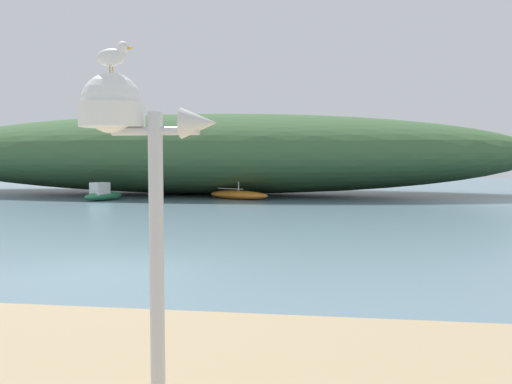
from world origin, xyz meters
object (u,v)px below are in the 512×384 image
(mast_structure, at_px, (127,137))
(sailboat_outer_mooring, at_px, (239,195))
(seagull_on_radar, at_px, (113,55))
(motorboat_centre_water, at_px, (103,194))

(mast_structure, relative_size, sailboat_outer_mooring, 0.69)
(seagull_on_radar, relative_size, sailboat_outer_mooring, 0.08)
(motorboat_centre_water, bearing_deg, seagull_on_radar, -65.67)
(mast_structure, xyz_separation_m, sailboat_outer_mooring, (-4.05, 28.09, -2.37))
(sailboat_outer_mooring, relative_size, motorboat_centre_water, 1.53)
(seagull_on_radar, height_order, motorboat_centre_water, seagull_on_radar)
(mast_structure, bearing_deg, motorboat_centre_water, 114.52)
(sailboat_outer_mooring, bearing_deg, seagull_on_radar, -82.00)
(mast_structure, height_order, seagull_on_radar, seagull_on_radar)
(seagull_on_radar, distance_m, motorboat_centre_water, 28.63)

